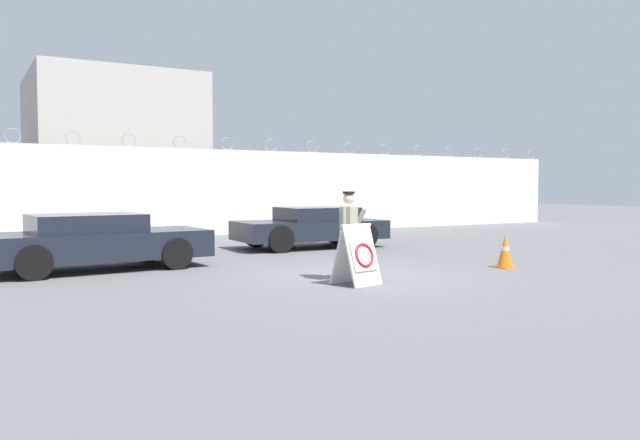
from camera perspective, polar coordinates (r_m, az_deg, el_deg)
ground_plane at (r=12.40m, az=2.98°, el=-5.03°), size 90.00×90.00×0.00m
perimeter_wall at (r=22.48m, az=-12.63°, el=2.50°), size 36.00×0.30×3.54m
building_block at (r=26.64m, az=-18.50°, el=5.69°), size 6.08×6.84×6.07m
barricade_sign at (r=11.10m, az=3.47°, el=-3.18°), size 0.81×0.80×1.09m
security_guard at (r=11.60m, az=2.65°, el=-1.06°), size 0.64×0.44×1.66m
traffic_cone_near at (r=14.03m, az=16.57°, el=-2.76°), size 0.39×0.39×0.72m
parked_car_front_coupe at (r=13.86m, az=-19.85°, el=-1.83°), size 4.60×2.19×1.18m
parked_car_rear_sedan at (r=17.81m, az=-0.78°, el=-0.61°), size 4.31×2.12×1.16m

